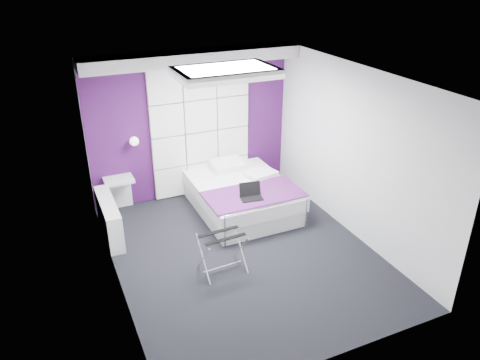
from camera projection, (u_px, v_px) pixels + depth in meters
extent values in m
plane|color=black|center=(244.00, 253.00, 6.89)|extent=(4.40, 4.40, 0.00)
plane|color=white|center=(244.00, 77.00, 5.77)|extent=(4.40, 4.40, 0.00)
plane|color=silver|center=(191.00, 125.00, 8.14)|extent=(3.60, 0.00, 3.60)
plane|color=silver|center=(109.00, 198.00, 5.66)|extent=(0.00, 4.40, 4.40)
plane|color=silver|center=(353.00, 152.00, 6.99)|extent=(0.00, 4.40, 4.40)
cube|color=#3F1149|center=(192.00, 125.00, 8.13)|extent=(3.58, 0.02, 2.58)
cube|color=silver|center=(193.00, 57.00, 7.41)|extent=(3.58, 0.50, 0.20)
sphere|color=white|center=(134.00, 140.00, 7.67)|extent=(0.15, 0.15, 0.15)
cube|color=silver|center=(109.00, 218.00, 7.21)|extent=(0.22, 1.20, 0.60)
cube|color=silver|center=(242.00, 203.00, 8.00)|extent=(1.46, 1.82, 0.27)
cube|color=white|center=(242.00, 190.00, 7.89)|extent=(1.50, 1.86, 0.23)
cube|color=#571858|center=(254.00, 194.00, 7.46)|extent=(1.56, 0.82, 0.03)
cube|color=silver|center=(119.00, 180.00, 7.79)|extent=(0.48, 0.37, 0.05)
cube|color=black|center=(222.00, 235.00, 6.26)|extent=(0.59, 0.43, 0.01)
cube|color=black|center=(251.00, 198.00, 7.30)|extent=(0.34, 0.24, 0.02)
cube|color=black|center=(248.00, 188.00, 7.35)|extent=(0.34, 0.01, 0.23)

